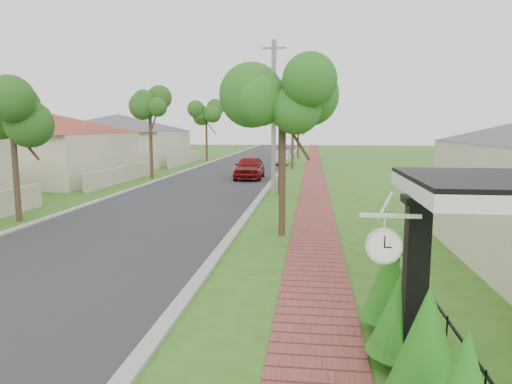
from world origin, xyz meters
The scene contains 16 objects.
ground centered at (0.00, 0.00, 0.00)m, with size 160.00×160.00×0.00m, color #336117.
road centered at (-3.00, 20.00, 0.00)m, with size 7.00×120.00×0.02m, color #28282B.
kerb_right centered at (0.65, 20.00, 0.00)m, with size 0.30×120.00×0.10m, color #9E9E99.
kerb_left centered at (-6.65, 20.00, 0.00)m, with size 0.30×120.00×0.10m, color #9E9E99.
sidewalk centered at (3.25, 20.00, 0.00)m, with size 1.50×120.00×0.03m, color #97433C.
porch_post centered at (4.55, -1.00, 1.12)m, with size 0.48×0.48×2.52m.
picket_fence centered at (4.90, 0.00, 0.53)m, with size 0.03×8.02×1.00m.
street_trees centered at (-2.87, 26.84, 4.54)m, with size 10.70×37.65×5.89m.
hedge_row centered at (4.45, -1.56, 0.79)m, with size 0.91×4.57×1.85m.
far_house_red centered at (-14.97, 20.00, 2.34)m, with size 15.56×15.56×4.60m.
far_house_grey centered at (-14.97, 34.00, 2.34)m, with size 15.56×15.56×4.60m.
parked_car_red centered at (-1.00, 22.64, 0.76)m, with size 1.78×4.43×1.51m, color maroon.
parked_car_white centered at (0.33, 34.48, 0.64)m, with size 1.35×3.87×1.27m, color #B8B8BA.
near_tree centered at (2.20, 7.00, 4.17)m, with size 2.04×2.04×5.24m.
utility_pole centered at (1.15, 15.92, 3.89)m, with size 1.20×0.24×7.66m.
station_clock centered at (4.05, -1.40, 1.95)m, with size 0.76×0.13×0.65m.
Camera 1 is at (3.13, -7.18, 3.42)m, focal length 32.00 mm.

